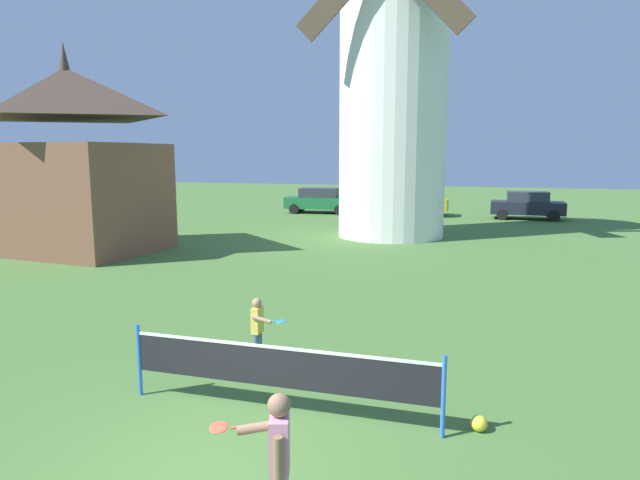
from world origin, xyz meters
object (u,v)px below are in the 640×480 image
tennis_net (279,368)px  parked_car_black (527,205)px  parked_car_green (320,200)px  chapel (71,163)px  windmill (394,59)px  player_far (259,326)px  stray_ball (479,423)px  player_near (278,458)px  parked_car_mustard (412,202)px

tennis_net → parked_car_black: (5.03, 26.12, 0.13)m
parked_car_green → chapel: chapel is taller
windmill → player_far: bearing=-89.1°
stray_ball → parked_car_green: parked_car_green is taller
windmill → player_near: size_ratio=10.34×
windmill → player_far: 17.15m
parked_car_mustard → parked_car_black: 6.47m
player_near → parked_car_green: (-8.04, 28.33, -0.01)m
tennis_net → windmill: bearing=94.3°
tennis_net → player_far: (-1.05, 1.77, -0.04)m
tennis_net → parked_car_green: size_ratio=1.05×
player_near → player_far: (-1.93, 4.12, -0.17)m
stray_ball → parked_car_mustard: (-4.11, 25.98, 0.70)m
player_far → parked_car_mustard: size_ratio=0.27×
tennis_net → parked_car_mustard: bearing=93.1°
stray_ball → parked_car_black: (2.35, 25.82, 0.70)m
windmill → parked_car_black: size_ratio=3.76×
stray_ball → parked_car_green: bearing=111.0°
parked_car_mustard → chapel: chapel is taller
windmill → stray_ball: windmill is taller
windmill → parked_car_green: 12.42m
tennis_net → stray_ball: tennis_net is taller
player_near → parked_car_green: parked_car_green is taller
player_near → tennis_net: bearing=110.6°
chapel → stray_ball: bearing=-34.0°
stray_ball → chapel: 18.05m
tennis_net → parked_car_black: size_ratio=1.14×
parked_car_mustard → tennis_net: bearing=-86.9°
parked_car_green → parked_car_black: size_ratio=1.08×
tennis_net → chapel: size_ratio=0.59×
parked_car_green → tennis_net: bearing=-74.6°
parked_car_mustard → chapel: (-10.62, -16.05, 2.47)m
parked_car_green → chapel: 16.68m
windmill → parked_car_mustard: windmill is taller
tennis_net → parked_car_mustard: parked_car_mustard is taller
player_far → parked_car_mustard: (-0.39, 24.51, 0.16)m
windmill → parked_car_black: bearing=54.0°
windmill → parked_car_black: windmill is taller
tennis_net → parked_car_green: 26.95m
player_near → stray_ball: (1.79, 2.65, -0.71)m
stray_ball → parked_car_mustard: size_ratio=0.05×
player_near → stray_ball: size_ratio=6.67×
parked_car_black → parked_car_green: bearing=-179.3°
tennis_net → player_far: player_far is taller
windmill → player_near: 21.03m
parked_car_green → parked_car_mustard: (5.72, 0.30, -0.00)m
parked_car_mustard → stray_ball: bearing=-81.0°
player_near → parked_car_mustard: 28.72m
windmill → chapel: windmill is taller
player_near → chapel: bearing=135.8°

